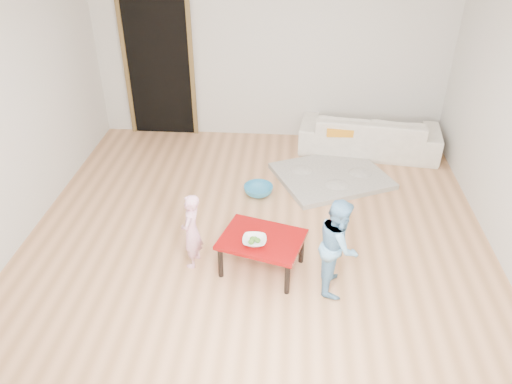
# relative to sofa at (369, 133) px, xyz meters

# --- Properties ---
(floor) EXTENTS (5.00, 5.00, 0.01)m
(floor) POSITION_rel_sofa_xyz_m (-1.43, -2.05, -0.28)
(floor) COLOR #AD774A
(floor) RESTS_ON ground
(back_wall) EXTENTS (5.00, 0.02, 2.60)m
(back_wall) POSITION_rel_sofa_xyz_m (-1.43, 0.45, 1.02)
(back_wall) COLOR beige
(back_wall) RESTS_ON floor
(left_wall) EXTENTS (0.02, 5.00, 2.60)m
(left_wall) POSITION_rel_sofa_xyz_m (-3.93, -2.05, 1.02)
(left_wall) COLOR beige
(left_wall) RESTS_ON floor
(doorway) EXTENTS (1.02, 0.08, 2.11)m
(doorway) POSITION_rel_sofa_xyz_m (-3.03, 0.43, 0.75)
(doorway) COLOR brown
(doorway) RESTS_ON back_wall
(sofa) EXTENTS (1.99, 0.97, 0.56)m
(sofa) POSITION_rel_sofa_xyz_m (0.00, 0.00, 0.00)
(sofa) COLOR white
(sofa) RESTS_ON floor
(cushion) EXTENTS (0.40, 0.36, 0.11)m
(cushion) POSITION_rel_sofa_xyz_m (-0.42, -0.17, 0.14)
(cushion) COLOR orange
(cushion) RESTS_ON sofa
(red_table) EXTENTS (0.91, 0.77, 0.39)m
(red_table) POSITION_rel_sofa_xyz_m (-1.34, -2.65, -0.09)
(red_table) COLOR #7D0607
(red_table) RESTS_ON floor
(bowl) EXTENTS (0.23, 0.23, 0.06)m
(bowl) POSITION_rel_sofa_xyz_m (-1.40, -2.74, 0.14)
(bowl) COLOR white
(bowl) RESTS_ON red_table
(broccoli) EXTENTS (0.12, 0.12, 0.06)m
(broccoli) POSITION_rel_sofa_xyz_m (-1.40, -2.74, 0.14)
(broccoli) COLOR #2D5919
(broccoli) RESTS_ON red_table
(child_pink) EXTENTS (0.23, 0.32, 0.81)m
(child_pink) POSITION_rel_sofa_xyz_m (-2.03, -2.62, 0.12)
(child_pink) COLOR pink
(child_pink) RESTS_ON floor
(child_blue) EXTENTS (0.39, 0.49, 0.97)m
(child_blue) POSITION_rel_sofa_xyz_m (-0.63, -2.84, 0.20)
(child_blue) COLOR #5798CA
(child_blue) RESTS_ON floor
(basin) EXTENTS (0.36, 0.36, 0.11)m
(basin) POSITION_rel_sofa_xyz_m (-1.47, -1.27, -0.22)
(basin) COLOR teal
(basin) RESTS_ON floor
(blanket) EXTENTS (1.67, 1.56, 0.07)m
(blanket) POSITION_rel_sofa_xyz_m (-0.55, -0.81, -0.25)
(blanket) COLOR #BEB6A7
(blanket) RESTS_ON floor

